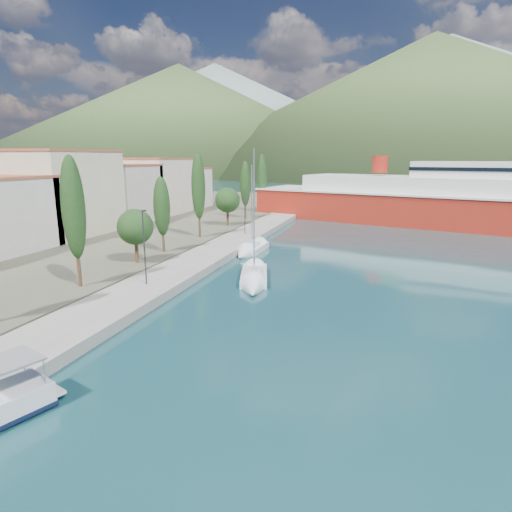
% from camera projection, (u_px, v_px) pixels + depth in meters
% --- Properties ---
extents(ground, '(1400.00, 1400.00, 0.00)m').
position_uv_depth(ground, '(356.00, 194.00, 132.55)').
color(ground, '#184148').
extents(quay, '(5.00, 88.00, 0.80)m').
position_uv_depth(quay, '(210.00, 255.00, 47.43)').
color(quay, gray).
rests_on(quay, ground).
extents(land_strip, '(70.00, 148.00, 0.70)m').
position_uv_depth(land_strip, '(13.00, 226.00, 67.64)').
color(land_strip, '#565644').
rests_on(land_strip, ground).
extents(hills_far, '(1480.00, 900.00, 180.00)m').
position_uv_depth(hills_far, '(501.00, 105.00, 540.48)').
color(hills_far, gray).
rests_on(hills_far, ground).
extents(town_buildings, '(9.20, 69.20, 11.30)m').
position_uv_depth(town_buildings, '(94.00, 195.00, 63.03)').
color(town_buildings, beige).
rests_on(town_buildings, land_strip).
extents(tree_row, '(3.82, 62.63, 10.96)m').
position_uv_depth(tree_row, '(193.00, 199.00, 53.87)').
color(tree_row, '#47301E').
rests_on(tree_row, land_strip).
extents(lamp_posts, '(0.15, 47.02, 6.06)m').
position_uv_depth(lamp_posts, '(154.00, 242.00, 35.62)').
color(lamp_posts, '#2D2D33').
rests_on(lamp_posts, quay).
extents(sailboat_near, '(4.61, 9.09, 12.65)m').
position_uv_depth(sailboat_near, '(253.00, 283.00, 37.17)').
color(sailboat_near, silver).
rests_on(sailboat_near, ground).
extents(sailboat_mid, '(2.55, 7.61, 11.13)m').
position_uv_depth(sailboat_mid, '(248.00, 252.00, 49.43)').
color(sailboat_mid, silver).
rests_on(sailboat_mid, ground).
extents(ferry, '(61.33, 28.94, 11.95)m').
position_uv_depth(ferry, '(428.00, 203.00, 71.35)').
color(ferry, '#A12215').
rests_on(ferry, ground).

